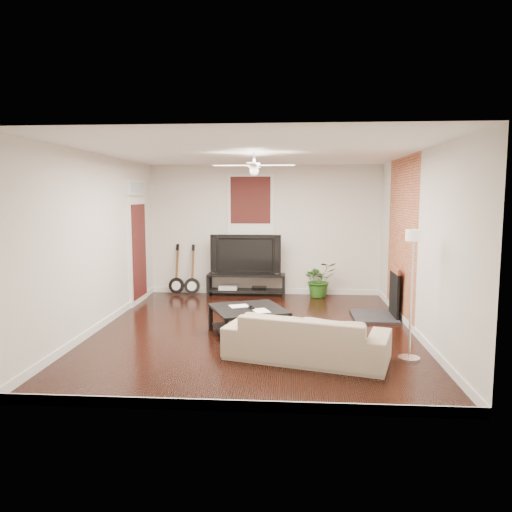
{
  "coord_description": "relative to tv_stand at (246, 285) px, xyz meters",
  "views": [
    {
      "loc": [
        0.57,
        -7.63,
        2.13
      ],
      "look_at": [
        0.0,
        0.4,
        1.15
      ],
      "focal_mm": 34.45,
      "sensor_mm": 36.0,
      "label": 1
    }
  ],
  "objects": [
    {
      "name": "tv",
      "position": [
        0.0,
        0.02,
        0.66
      ],
      "size": [
        1.5,
        0.2,
        0.86
      ],
      "primitive_type": "imported",
      "color": "black",
      "rests_on": "tv_stand"
    },
    {
      "name": "door_left",
      "position": [
        -2.08,
        -0.88,
        1.02
      ],
      "size": [
        0.08,
        1.0,
        2.5
      ],
      "primitive_type": "cube",
      "color": "white",
      "rests_on": "wall_left"
    },
    {
      "name": "room",
      "position": [
        0.38,
        -2.78,
        1.17
      ],
      "size": [
        5.01,
        6.01,
        2.81
      ],
      "color": "black",
      "rests_on": "ground"
    },
    {
      "name": "window_back",
      "position": [
        0.08,
        0.19,
        1.72
      ],
      "size": [
        1.0,
        0.06,
        1.3
      ],
      "primitive_type": "cube",
      "color": "black",
      "rests_on": "wall_back"
    },
    {
      "name": "brick_accent",
      "position": [
        2.87,
        -1.78,
        1.17
      ],
      "size": [
        0.02,
        2.2,
        2.8
      ],
      "primitive_type": "cube",
      "color": "#B25239",
      "rests_on": "floor"
    },
    {
      "name": "guitar_right",
      "position": [
        -1.17,
        -0.06,
        0.32
      ],
      "size": [
        0.35,
        0.25,
        1.11
      ],
      "primitive_type": null,
      "rotation": [
        0.0,
        0.0,
        -0.03
      ],
      "color": "black",
      "rests_on": "floor"
    },
    {
      "name": "guitar_left",
      "position": [
        -1.52,
        -0.03,
        0.32
      ],
      "size": [
        0.37,
        0.29,
        1.11
      ],
      "primitive_type": null,
      "rotation": [
        0.0,
        0.0,
        -0.14
      ],
      "color": "black",
      "rests_on": "floor"
    },
    {
      "name": "floor_lamp",
      "position": [
        2.51,
        -4.05,
        0.62
      ],
      "size": [
        0.35,
        0.35,
        1.72
      ],
      "primitive_type": null,
      "rotation": [
        0.0,
        0.0,
        -0.28
      ],
      "color": "silver",
      "rests_on": "floor"
    },
    {
      "name": "potted_plant",
      "position": [
        1.57,
        -0.06,
        0.15
      ],
      "size": [
        0.84,
        0.78,
        0.76
      ],
      "primitive_type": "imported",
      "rotation": [
        0.0,
        0.0,
        0.33
      ],
      "color": "#275B1A",
      "rests_on": "floor"
    },
    {
      "name": "ceiling_fan",
      "position": [
        0.38,
        -2.78,
        2.37
      ],
      "size": [
        1.24,
        1.24,
        0.32
      ],
      "primitive_type": null,
      "color": "white",
      "rests_on": "ceiling"
    },
    {
      "name": "coffee_table",
      "position": [
        0.31,
        -3.07,
        -0.02
      ],
      "size": [
        1.34,
        1.34,
        0.43
      ],
      "primitive_type": "cube",
      "rotation": [
        0.0,
        0.0,
        0.39
      ],
      "color": "black",
      "rests_on": "floor"
    },
    {
      "name": "fireplace",
      "position": [
        2.58,
        -1.78,
        0.23
      ],
      "size": [
        0.8,
        1.1,
        0.92
      ],
      "primitive_type": "cube",
      "color": "black",
      "rests_on": "floor"
    },
    {
      "name": "tv_stand",
      "position": [
        0.0,
        0.0,
        0.0
      ],
      "size": [
        1.67,
        0.45,
        0.47
      ],
      "primitive_type": "cube",
      "color": "black",
      "rests_on": "floor"
    },
    {
      "name": "sofa",
      "position": [
        1.16,
        -4.15,
        0.07
      ],
      "size": [
        2.25,
        1.37,
        0.61
      ],
      "primitive_type": "imported",
      "rotation": [
        0.0,
        0.0,
        2.86
      ],
      "color": "#BEA98E",
      "rests_on": "floor"
    }
  ]
}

